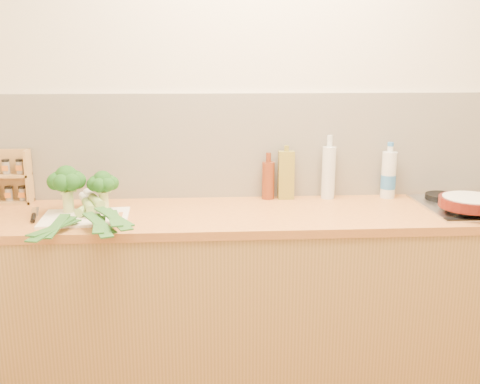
# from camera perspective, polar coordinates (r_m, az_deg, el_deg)

# --- Properties ---
(room_shell) EXTENTS (3.50, 3.50, 3.50)m
(room_shell) POSITION_cam_1_polar(r_m,az_deg,el_deg) (2.79, 3.18, 4.94)
(room_shell) COLOR beige
(room_shell) RESTS_ON ground
(counter) EXTENTS (3.20, 0.62, 0.90)m
(counter) POSITION_cam_1_polar(r_m,az_deg,el_deg) (2.72, 3.71, -11.16)
(counter) COLOR #AD8448
(counter) RESTS_ON ground
(chopping_board) EXTENTS (0.40, 0.31, 0.01)m
(chopping_board) POSITION_cam_1_polar(r_m,az_deg,el_deg) (2.53, -16.17, -2.63)
(chopping_board) COLOR white
(chopping_board) RESTS_ON counter
(broccoli_left) EXTENTS (0.17, 0.18, 0.22)m
(broccoli_left) POSITION_cam_1_polar(r_m,az_deg,el_deg) (2.59, -18.01, 1.15)
(broccoli_left) COLOR #B8C673
(broccoli_left) RESTS_ON chopping_board
(broccoli_right) EXTENTS (0.15, 0.15, 0.19)m
(broccoli_right) POSITION_cam_1_polar(r_m,az_deg,el_deg) (2.57, -14.43, 0.88)
(broccoli_right) COLOR #B8C673
(broccoli_right) RESTS_ON chopping_board
(leek_front) EXTENTS (0.20, 0.64, 0.04)m
(leek_front) POSITION_cam_1_polar(r_m,az_deg,el_deg) (2.49, -16.98, -2.25)
(leek_front) COLOR white
(leek_front) RESTS_ON chopping_board
(leek_mid) EXTENTS (0.28, 0.69, 0.04)m
(leek_mid) POSITION_cam_1_polar(r_m,az_deg,el_deg) (2.48, -15.64, -1.79)
(leek_mid) COLOR white
(leek_mid) RESTS_ON chopping_board
(leek_back) EXTENTS (0.33, 0.66, 0.04)m
(leek_back) POSITION_cam_1_polar(r_m,az_deg,el_deg) (2.48, -14.68, -1.33)
(leek_back) COLOR white
(leek_back) RESTS_ON chopping_board
(chefs_knife) EXTENTS (0.09, 0.28, 0.02)m
(chefs_knife) POSITION_cam_1_polar(r_m,az_deg,el_deg) (2.62, -21.14, -2.44)
(chefs_knife) COLOR silver
(chefs_knife) RESTS_ON counter
(skillet) EXTENTS (0.41, 0.29, 0.05)m
(skillet) POSITION_cam_1_polar(r_m,az_deg,el_deg) (2.69, 23.45, -0.99)
(skillet) COLOR #52140D
(skillet) RESTS_ON gas_hob
(spice_rack) EXTENTS (0.23, 0.09, 0.27)m
(spice_rack) POSITION_cam_1_polar(r_m,az_deg,el_deg) (2.93, -23.47, 1.20)
(spice_rack) COLOR tan
(spice_rack) RESTS_ON counter
(oil_tin) EXTENTS (0.08, 0.05, 0.28)m
(oil_tin) POSITION_cam_1_polar(r_m,az_deg,el_deg) (2.77, 4.93, 1.84)
(oil_tin) COLOR olive
(oil_tin) RESTS_ON counter
(glass_bottle) EXTENTS (0.07, 0.07, 0.33)m
(glass_bottle) POSITION_cam_1_polar(r_m,az_deg,el_deg) (2.81, 9.43, 2.15)
(glass_bottle) COLOR silver
(glass_bottle) RESTS_ON counter
(amber_bottle) EXTENTS (0.06, 0.06, 0.24)m
(amber_bottle) POSITION_cam_1_polar(r_m,az_deg,el_deg) (2.77, 3.03, 1.33)
(amber_bottle) COLOR maroon
(amber_bottle) RESTS_ON counter
(water_bottle) EXTENTS (0.08, 0.08, 0.27)m
(water_bottle) POSITION_cam_1_polar(r_m,az_deg,el_deg) (2.89, 15.56, 1.64)
(water_bottle) COLOR silver
(water_bottle) RESTS_ON counter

